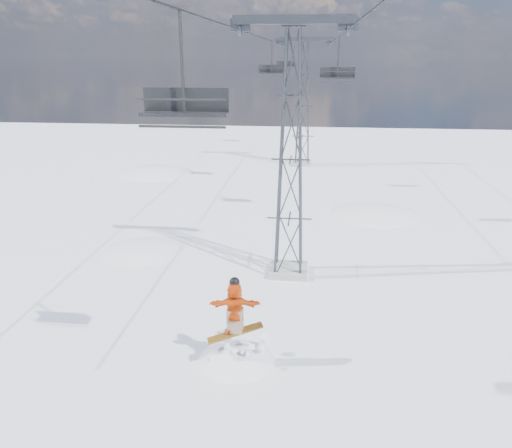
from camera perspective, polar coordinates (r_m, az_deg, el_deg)
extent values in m
plane|color=white|center=(17.08, -0.56, -16.56)|extent=(120.00, 120.00, 0.00)
sphere|color=white|center=(30.84, -11.68, -16.35)|extent=(16.00, 16.00, 16.00)
sphere|color=white|center=(37.51, 12.36, -12.87)|extent=(20.00, 20.00, 20.00)
sphere|color=white|center=(48.47, -10.69, -6.37)|extent=(22.00, 22.00, 22.00)
cube|color=#999999|center=(23.92, 3.69, -5.30)|extent=(1.80, 1.80, 0.30)
cube|color=#33373C|center=(21.91, 4.34, 22.28)|extent=(5.00, 0.35, 0.35)
cube|color=#33373C|center=(22.10, -1.82, 21.77)|extent=(0.80, 0.25, 0.50)
cube|color=#33373C|center=(21.91, 10.51, 21.52)|extent=(0.80, 0.25, 0.50)
cube|color=#999999|center=(47.85, 5.24, 6.90)|extent=(1.80, 1.80, 0.30)
cube|color=#33373C|center=(46.87, 5.67, 20.30)|extent=(5.00, 0.35, 0.35)
cube|color=#33373C|center=(46.96, 2.80, 20.11)|extent=(0.80, 0.25, 0.50)
cube|color=#33373C|center=(46.88, 8.52, 19.95)|extent=(0.80, 0.25, 0.50)
cylinder|color=black|center=(33.50, 1.17, 20.38)|extent=(0.06, 51.00, 0.06)
cylinder|color=black|center=(33.38, 9.20, 20.16)|extent=(0.06, 51.00, 0.06)
sphere|color=white|center=(18.68, -2.11, -19.74)|extent=(4.40, 4.40, 4.40)
cube|color=#BA7418|center=(16.73, -2.39, -12.32)|extent=(1.85, 0.93, 0.45)
imported|color=#DF4609|center=(16.27, -2.43, -9.54)|extent=(1.72, 0.72, 1.80)
cube|color=#8D7357|center=(16.51, -2.41, -11.03)|extent=(0.55, 0.44, 0.83)
sphere|color=black|center=(15.87, -2.48, -6.73)|extent=(0.34, 0.34, 0.34)
cylinder|color=black|center=(12.48, -8.46, 17.67)|extent=(0.09, 0.09, 2.35)
cube|color=black|center=(12.55, -8.20, 12.31)|extent=(2.14, 0.48, 0.09)
cube|color=black|center=(12.75, -8.00, 13.86)|extent=(2.14, 0.06, 0.59)
cylinder|color=black|center=(12.33, -8.45, 10.94)|extent=(2.14, 0.06, 0.06)
cylinder|color=black|center=(12.21, -8.66, 13.88)|extent=(2.14, 0.05, 0.05)
cylinder|color=black|center=(29.61, 9.39, 18.27)|extent=(0.08, 0.08, 2.17)
cube|color=black|center=(29.63, 9.28, 16.17)|extent=(1.98, 0.44, 0.08)
cube|color=black|center=(29.84, 9.29, 16.75)|extent=(1.98, 0.06, 0.54)
cylinder|color=black|center=(29.40, 9.27, 15.67)|extent=(1.98, 0.06, 0.06)
cylinder|color=black|center=(29.33, 9.34, 16.82)|extent=(1.98, 0.05, 0.05)
cylinder|color=black|center=(38.02, 1.83, 18.52)|extent=(0.08, 0.08, 2.19)
cube|color=black|center=(38.04, 1.81, 16.87)|extent=(1.99, 0.45, 0.08)
cube|color=black|center=(38.25, 1.84, 17.32)|extent=(1.99, 0.06, 0.55)
cylinder|color=black|center=(37.80, 1.78, 16.48)|extent=(1.99, 0.06, 0.06)
cylinder|color=black|center=(37.74, 1.78, 17.38)|extent=(1.99, 0.05, 0.05)
cylinder|color=black|center=(55.93, 3.42, 18.60)|extent=(0.08, 0.08, 2.08)
cube|color=black|center=(55.94, 3.40, 17.53)|extent=(1.89, 0.43, 0.08)
cube|color=black|center=(56.14, 3.42, 17.83)|extent=(1.89, 0.06, 0.52)
cylinder|color=black|center=(55.71, 3.38, 17.28)|extent=(1.89, 0.06, 0.06)
cylinder|color=black|center=(55.65, 3.39, 17.87)|extent=(1.89, 0.05, 0.05)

